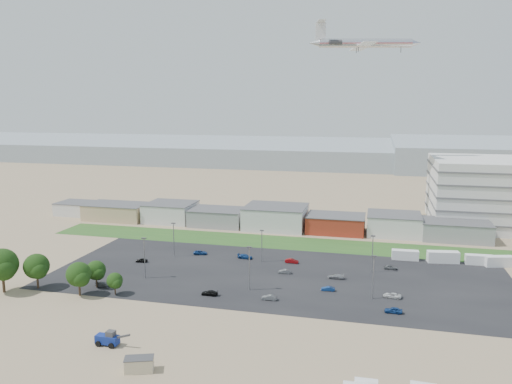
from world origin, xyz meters
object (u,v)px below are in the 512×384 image
(tree_far_left, at_px, (2,268))
(parked_car_5, at_px, (142,260))
(telehandler, at_px, (107,338))
(storage_tank_nw, at_px, (366,384))
(parked_car_8, at_px, (391,267))
(parked_car_9, at_px, (200,252))
(parked_car_6, at_px, (245,256))
(parked_car_2, at_px, (393,310))
(box_trailer_a, at_px, (405,255))
(parked_car_10, at_px, (103,284))
(airliner, at_px, (365,43))
(portable_shed, at_px, (139,364))
(parked_car_3, at_px, (210,293))
(parked_car_12, at_px, (336,276))
(parked_car_13, at_px, (269,297))
(parked_car_11, at_px, (292,261))
(parked_car_1, at_px, (328,289))
(parked_car_7, at_px, (285,271))
(parked_car_0, at_px, (392,295))

(tree_far_left, height_order, parked_car_5, tree_far_left)
(telehandler, bearing_deg, storage_tank_nw, -2.46)
(parked_car_8, height_order, parked_car_9, parked_car_8)
(parked_car_6, distance_m, parked_car_9, 14.29)
(parked_car_6, bearing_deg, parked_car_9, 91.77)
(storage_tank_nw, bearing_deg, parked_car_2, 81.24)
(telehandler, xyz_separation_m, parked_car_2, (52.61, 28.23, -0.83))
(box_trailer_a, distance_m, parked_car_10, 84.77)
(airliner, height_order, parked_car_5, airliner)
(tree_far_left, relative_size, parked_car_6, 2.73)
(parked_car_2, height_order, parked_car_9, parked_car_2)
(tree_far_left, xyz_separation_m, parked_car_9, (35.28, 40.74, -5.55))
(portable_shed, relative_size, box_trailer_a, 0.65)
(airliner, bearing_deg, parked_car_6, -129.61)
(portable_shed, distance_m, tree_far_left, 55.08)
(storage_tank_nw, distance_m, parked_car_3, 49.24)
(parked_car_10, height_order, parked_car_12, parked_car_12)
(parked_car_13, bearing_deg, storage_tank_nw, 32.86)
(parked_car_9, bearing_deg, parked_car_10, 150.60)
(parked_car_11, height_order, parked_car_12, parked_car_11)
(tree_far_left, xyz_separation_m, parked_car_1, (75.95, 19.71, -5.59))
(parked_car_9, relative_size, parked_car_11, 1.10)
(telehandler, bearing_deg, parked_car_9, 95.13)
(parked_car_5, bearing_deg, parked_car_9, 122.65)
(portable_shed, xyz_separation_m, tree_far_left, (-48.61, 25.44, 4.89))
(airliner, height_order, parked_car_9, airliner)
(parked_car_6, distance_m, parked_car_7, 17.22)
(parked_car_2, height_order, parked_car_12, parked_car_2)
(telehandler, relative_size, parked_car_3, 1.77)
(box_trailer_a, height_order, airliner, airliner)
(parked_car_3, bearing_deg, parked_car_7, 145.11)
(portable_shed, relative_size, parked_car_13, 1.38)
(parked_car_0, height_order, parked_car_7, parked_car_0)
(parked_car_3, height_order, parked_car_13, parked_car_13)
(airliner, relative_size, parked_car_7, 12.41)
(box_trailer_a, bearing_deg, parked_car_5, -166.26)
(tree_far_left, distance_m, parked_car_9, 54.18)
(storage_tank_nw, xyz_separation_m, parked_car_9, (-50.87, 62.85, -0.52))
(tree_far_left, xyz_separation_m, parked_car_2, (91.08, 9.88, -5.48))
(parked_car_5, distance_m, parked_car_10, 20.27)
(parked_car_6, bearing_deg, tree_far_left, 133.80)
(parked_car_1, xyz_separation_m, parked_car_11, (-12.29, 19.28, 0.08))
(parked_car_2, xyz_separation_m, parked_car_5, (-69.58, 19.54, -0.07))
(box_trailer_a, relative_size, parked_car_3, 1.88)
(parked_car_1, distance_m, parked_car_6, 33.27)
(parked_car_9, bearing_deg, parked_car_5, 124.11)
(tree_far_left, bearing_deg, parked_car_5, 53.84)
(parked_car_12, relative_size, parked_car_13, 1.20)
(parked_car_10, bearing_deg, storage_tank_nw, -110.57)
(box_trailer_a, distance_m, parked_car_8, 10.98)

